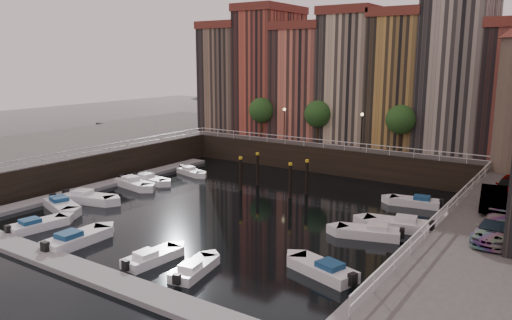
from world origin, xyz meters
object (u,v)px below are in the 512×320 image
Objects in this scene: boat_left_0 at (61,206)px; car_c at (494,231)px; gangway at (471,190)px; mooring_pilings at (273,176)px; boat_left_1 at (88,198)px; boat_left_2 at (134,184)px; car_a at (511,188)px; car_b at (493,200)px.

boat_left_0 is 1.16× the size of car_c.
mooring_pilings is at bearing -167.06° from gangway.
car_c reaches higher than gangway.
boat_left_1 reaches higher than boat_left_2.
car_a is (33.50, 11.49, 3.39)m from boat_left_1.
car_a is at bearing 94.71° from car_c.
mooring_pilings is 1.45× the size of car_c.
car_b is at bearing 101.42° from car_c.
car_a is at bearing 73.55° from car_b.
car_c reaches higher than boat_left_0.
boat_left_1 is at bearing -176.40° from car_c.
car_c is (0.54, -10.40, -0.14)m from car_a.
car_a is (3.63, -5.29, 1.88)m from gangway.
car_c is (33.98, 3.92, 3.26)m from boat_left_0.
mooring_pilings is at bearing 158.00° from car_b.
car_a is (34.16, 5.30, 3.41)m from boat_left_2.
boat_left_2 is (-0.66, 6.19, -0.02)m from boat_left_1.
car_a is at bearing 4.68° from boat_left_1.
car_b reaches higher than boat_left_2.
boat_left_2 is at bearing 173.40° from car_c.
car_a reaches higher than car_b.
car_c is at bearing -82.95° from car_a.
mooring_pilings is 1.25× the size of boat_left_0.
boat_left_1 is at bearing -156.97° from car_a.
mooring_pilings is 1.21× the size of boat_left_1.
boat_left_0 is 34.36m from car_c.
boat_left_2 is 1.11× the size of car_a.
car_b is at bearing -13.92° from mooring_pilings.
boat_left_2 is at bearing -153.14° from mooring_pilings.
boat_left_1 is 1.20× the size of car_c.
car_a is at bearing -3.34° from mooring_pilings.
car_b is (-0.57, -3.88, -0.05)m from car_a.
car_a is at bearing -55.54° from gangway.
gangway is 35.71m from boat_left_0.
car_a reaches higher than boat_left_0.
car_a reaches higher than boat_left_2.
boat_left_2 is 34.73m from car_a.
car_c is (1.11, -6.51, -0.10)m from car_b.
boat_left_1 is (-29.87, -16.78, -1.51)m from gangway.
boat_left_2 is at bearing 174.34° from car_b.
gangway is 1.83× the size of car_b.
boat_left_2 is 1.14× the size of car_b.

